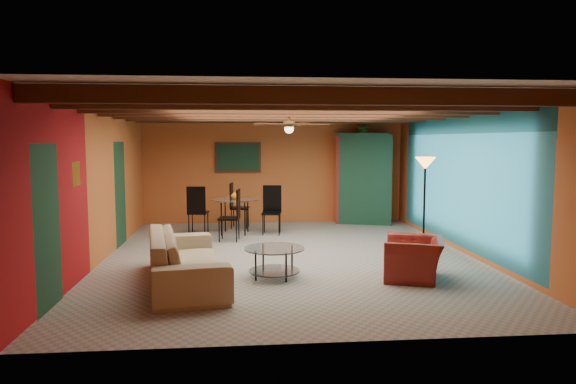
{
  "coord_description": "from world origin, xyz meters",
  "views": [
    {
      "loc": [
        -0.89,
        -9.19,
        2.09
      ],
      "look_at": [
        0.0,
        0.2,
        1.15
      ],
      "focal_mm": 32.8,
      "sensor_mm": 36.0,
      "label": 1
    }
  ],
  "objects": [
    {
      "name": "room",
      "position": [
        0.0,
        0.11,
        2.36
      ],
      "size": [
        6.52,
        8.01,
        2.71
      ],
      "color": "gray",
      "rests_on": "ground"
    },
    {
      "name": "sofa",
      "position": [
        -1.66,
        -1.58,
        0.38
      ],
      "size": [
        1.42,
        2.7,
        0.75
      ],
      "primitive_type": "imported",
      "rotation": [
        0.0,
        0.0,
        1.74
      ],
      "color": "#8D795B",
      "rests_on": "ground"
    },
    {
      "name": "armchair",
      "position": [
        1.73,
        -1.64,
        0.31
      ],
      "size": [
        1.11,
        1.18,
        0.62
      ],
      "primitive_type": "imported",
      "rotation": [
        0.0,
        0.0,
        -1.91
      ],
      "color": "maroon",
      "rests_on": "ground"
    },
    {
      "name": "coffee_table",
      "position": [
        -0.36,
        -1.37,
        0.23
      ],
      "size": [
        1.14,
        1.14,
        0.47
      ],
      "primitive_type": null,
      "rotation": [
        0.0,
        0.0,
        -0.29
      ],
      "color": "silver",
      "rests_on": "ground"
    },
    {
      "name": "dining_table",
      "position": [
        -0.98,
        2.44,
        0.54
      ],
      "size": [
        2.35,
        2.35,
        1.08
      ],
      "primitive_type": null,
      "rotation": [
        0.0,
        0.0,
        -0.14
      ],
      "color": "silver",
      "rests_on": "ground"
    },
    {
      "name": "armoire",
      "position": [
        2.2,
        3.7,
        1.09
      ],
      "size": [
        1.37,
        0.95,
        2.19
      ],
      "primitive_type": "cube",
      "rotation": [
        0.0,
        0.0,
        -0.3
      ],
      "color": "maroon",
      "rests_on": "ground"
    },
    {
      "name": "floor_lamp",
      "position": [
        2.41,
        -0.17,
        0.9
      ],
      "size": [
        0.48,
        0.48,
        1.79
      ],
      "primitive_type": null,
      "rotation": [
        0.0,
        0.0,
        0.42
      ],
      "color": "black",
      "rests_on": "ground"
    },
    {
      "name": "ceiling_fan",
      "position": [
        0.0,
        0.0,
        2.36
      ],
      "size": [
        1.5,
        1.5,
        0.44
      ],
      "primitive_type": null,
      "color": "#472614",
      "rests_on": "ceiling"
    },
    {
      "name": "painting",
      "position": [
        -0.9,
        3.96,
        1.65
      ],
      "size": [
        1.05,
        0.03,
        0.65
      ],
      "primitive_type": "cube",
      "color": "black",
      "rests_on": "wall_back"
    },
    {
      "name": "potted_plant",
      "position": [
        2.2,
        3.7,
        2.42
      ],
      "size": [
        0.52,
        0.49,
        0.46
      ],
      "primitive_type": "imported",
      "rotation": [
        0.0,
        0.0,
        0.39
      ],
      "color": "#26661E",
      "rests_on": "armoire"
    },
    {
      "name": "vase",
      "position": [
        -0.98,
        2.44,
        1.17
      ],
      "size": [
        0.19,
        0.19,
        0.18
      ],
      "primitive_type": "imported",
      "rotation": [
        0.0,
        0.0,
        0.09
      ],
      "color": "orange",
      "rests_on": "dining_table"
    }
  ]
}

